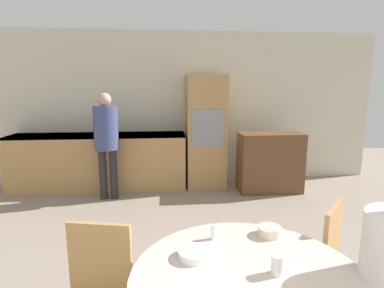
% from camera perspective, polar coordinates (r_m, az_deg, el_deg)
% --- Properties ---
extents(wall_back, '(7.09, 0.05, 2.60)m').
position_cam_1_polar(wall_back, '(5.28, -2.98, 6.83)').
color(wall_back, beige).
rests_on(wall_back, ground_plane).
extents(kitchen_counter, '(2.80, 0.60, 0.90)m').
position_cam_1_polar(kitchen_counter, '(5.17, -17.19, -3.05)').
color(kitchen_counter, tan).
rests_on(kitchen_counter, ground_plane).
extents(oven_unit, '(0.64, 0.59, 1.86)m').
position_cam_1_polar(oven_unit, '(5.03, 2.60, 2.40)').
color(oven_unit, tan).
rests_on(oven_unit, ground_plane).
extents(sideboard, '(0.99, 0.45, 0.95)m').
position_cam_1_polar(sideboard, '(4.96, 14.61, -3.42)').
color(sideboard, brown).
rests_on(sideboard, ground_plane).
extents(chair_far_right, '(0.57, 0.57, 0.88)m').
position_cam_1_polar(chair_far_right, '(2.39, 22.48, -18.83)').
color(chair_far_right, tan).
rests_on(chair_far_right, ground_plane).
extents(person_standing, '(0.35, 0.35, 1.58)m').
position_cam_1_polar(person_standing, '(4.54, -16.01, 1.68)').
color(person_standing, '#262628').
rests_on(person_standing, ground_plane).
extents(cup, '(0.06, 0.06, 0.10)m').
position_cam_1_polar(cup, '(1.62, 15.90, -21.27)').
color(cup, white).
rests_on(cup, dining_table).
extents(bowl_near, '(0.17, 0.17, 0.04)m').
position_cam_1_polar(bowl_near, '(1.70, 0.40, -20.18)').
color(bowl_near, white).
rests_on(bowl_near, dining_table).
extents(bowl_centre, '(0.14, 0.14, 0.05)m').
position_cam_1_polar(bowl_centre, '(1.98, 14.55, -15.73)').
color(bowl_centre, beige).
rests_on(bowl_centre, dining_table).
extents(salt_shaker, '(0.03, 0.03, 0.09)m').
position_cam_1_polar(salt_shaker, '(1.87, 4.08, -16.38)').
color(salt_shaker, white).
rests_on(salt_shaker, dining_table).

